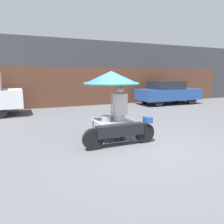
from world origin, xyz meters
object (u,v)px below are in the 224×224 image
Objects in this scene: vendor_motorcycle_cart at (113,89)px; parked_car at (168,92)px; potted_plant at (193,94)px; vendor_person at (120,111)px.

parked_car is (6.68, 6.01, -0.74)m from vendor_motorcycle_cart.
vendor_motorcycle_cart is 11.70m from potted_plant.
vendor_motorcycle_cart reaches higher than parked_car.
vendor_motorcycle_cart is at bearing -138.05° from parked_car.
potted_plant is at bearing 12.86° from parked_car.
potted_plant is (9.37, 6.77, -0.43)m from vendor_person.
parked_car is 4.84× the size of potted_plant.
vendor_person is 0.39× the size of parked_car.
vendor_person is 8.92m from parked_car.
vendor_motorcycle_cart is 0.66m from vendor_person.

